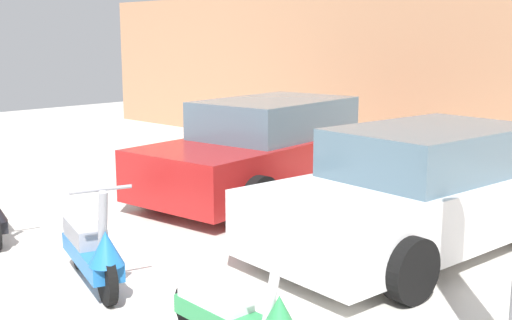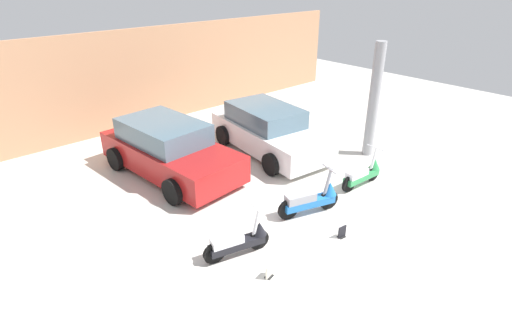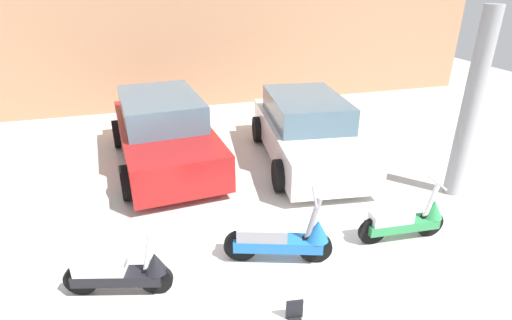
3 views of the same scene
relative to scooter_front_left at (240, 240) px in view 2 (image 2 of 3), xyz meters
The scene contains 10 objects.
ground_plane 1.60m from the scooter_front_left, 18.36° to the right, with size 28.00×28.00×0.00m, color silver.
wall_back 8.03m from the scooter_front_left, 79.19° to the left, with size 19.60×0.12×3.28m, color tan.
scooter_front_left is the anchor object (origin of this frame).
scooter_front_right 2.13m from the scooter_front_left, ahead, with size 1.46×0.73×1.05m.
scooter_front_center 4.08m from the scooter_front_left, ahead, with size 1.38×0.50×0.96m.
car_rear_left 4.00m from the scooter_front_left, 78.10° to the left, with size 2.30×4.32×1.42m.
car_rear_center 4.95m from the scooter_front_left, 40.22° to the left, with size 2.30×4.18×1.36m.
placard_near_left_scooter 0.86m from the scooter_front_left, 90.74° to the right, with size 0.20×0.15×0.26m.
placard_near_right_scooter 2.16m from the scooter_front_left, 27.01° to the right, with size 0.20×0.14×0.26m.
support_column_side 6.05m from the scooter_front_left, 10.21° to the left, with size 0.30×0.30×3.28m, color #99999E.
Camera 2 is at (-5.37, -4.31, 4.99)m, focal length 28.00 mm.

